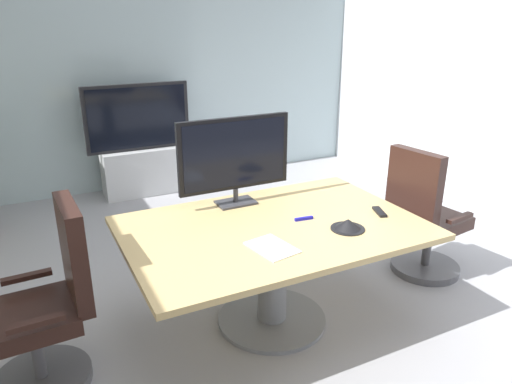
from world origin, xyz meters
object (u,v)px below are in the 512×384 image
(wall_display_unit, at_px, (141,158))
(conference_phone, at_px, (348,225))
(office_chair_right, at_px, (423,223))
(tv_monitor, at_px, (235,156))
(office_chair_left, at_px, (49,313))
(remote_control, at_px, (380,212))
(conference_table, at_px, (273,249))

(wall_display_unit, distance_m, conference_phone, 3.32)
(office_chair_right, xyz_separation_m, tv_monitor, (-1.46, 0.43, 0.64))
(office_chair_left, height_order, remote_control, office_chair_left)
(wall_display_unit, bearing_deg, office_chair_right, -62.01)
(tv_monitor, distance_m, wall_display_unit, 2.60)
(tv_monitor, bearing_deg, remote_control, -36.98)
(conference_table, height_order, office_chair_right, office_chair_right)
(conference_phone, bearing_deg, office_chair_right, 17.16)
(conference_table, xyz_separation_m, remote_control, (0.76, -0.15, 0.19))
(conference_table, bearing_deg, conference_phone, -33.92)
(remote_control, bearing_deg, office_chair_left, -165.51)
(office_chair_right, height_order, tv_monitor, tv_monitor)
(office_chair_right, xyz_separation_m, conference_phone, (-1.00, -0.31, 0.32))
(office_chair_left, height_order, conference_phone, office_chair_left)
(office_chair_right, distance_m, wall_display_unit, 3.33)
(conference_table, distance_m, conference_phone, 0.53)
(tv_monitor, distance_m, conference_phone, 0.93)
(conference_phone, bearing_deg, conference_table, 146.08)
(office_chair_left, relative_size, conference_phone, 4.95)
(office_chair_left, xyz_separation_m, office_chair_right, (2.81, -0.02, 0.00))
(wall_display_unit, bearing_deg, remote_control, -73.61)
(office_chair_left, height_order, tv_monitor, tv_monitor)
(conference_table, height_order, conference_phone, conference_phone)
(conference_table, xyz_separation_m, conference_phone, (0.40, -0.27, 0.21))
(tv_monitor, distance_m, remote_control, 1.09)
(office_chair_right, height_order, conference_phone, office_chair_right)
(tv_monitor, bearing_deg, office_chair_right, -16.31)
(conference_table, bearing_deg, office_chair_right, 1.65)
(conference_table, relative_size, wall_display_unit, 1.47)
(tv_monitor, xyz_separation_m, remote_control, (0.82, -0.62, -0.35))
(conference_phone, bearing_deg, remote_control, 18.26)
(office_chair_left, xyz_separation_m, tv_monitor, (1.34, 0.41, 0.64))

